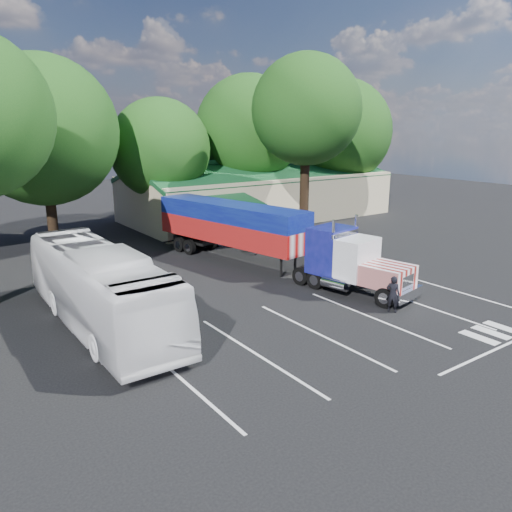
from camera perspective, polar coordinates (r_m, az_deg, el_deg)
ground at (r=25.45m, az=-1.88°, el=-4.53°), size 120.00×120.00×0.00m
event_hall at (r=46.91m, az=0.13°, el=7.11°), size 24.20×14.12×5.55m
tree_row_c at (r=37.22m, az=-23.17°, el=13.01°), size 10.00×10.00×13.05m
tree_row_d at (r=41.39m, az=-10.92°, el=11.93°), size 8.00×8.00×10.60m
tree_row_e at (r=46.24m, az=-0.78°, el=14.30°), size 9.60×9.60×12.90m
tree_row_f at (r=51.69m, az=9.46°, el=13.82°), size 10.40×10.40×13.00m
tree_near_right at (r=37.80m, az=5.77°, el=16.25°), size 8.00×8.00×13.50m
semi_truck at (r=29.99m, az=0.23°, el=2.75°), size 5.68×18.44×3.84m
woman at (r=23.83m, az=15.38°, el=-4.23°), size 0.67×0.75×1.73m
bicycle at (r=33.70m, az=-0.44°, el=0.99°), size 0.73×1.59×0.80m
tour_bus at (r=22.20m, az=-17.44°, el=-3.44°), size 2.91×12.36×3.44m
silver_sedan at (r=36.81m, az=-3.44°, el=2.50°), size 4.06×2.27×1.27m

